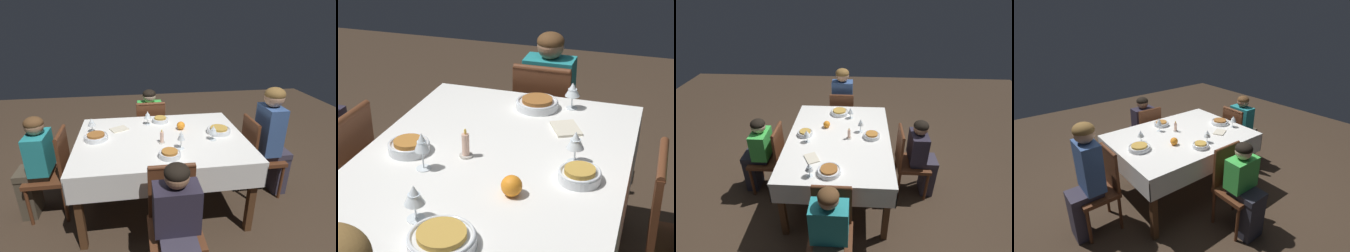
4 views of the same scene
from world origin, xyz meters
TOP-DOWN VIEW (x-y plane):
  - dining_table at (0.00, 0.00)m, footprint 1.57×1.15m
  - chair_north at (0.01, 0.80)m, footprint 0.37×0.37m
  - chair_east at (1.01, 0.01)m, footprint 0.37×0.37m
  - person_child_teal at (1.16, 0.01)m, footprint 0.33×0.30m
  - bowl_west at (-0.57, -0.03)m, footprint 0.23×0.23m
  - wine_glass_west at (-0.47, 0.11)m, footprint 0.07×0.07m
  - bowl_south at (-0.04, -0.39)m, footprint 0.17×0.17m
  - wine_glass_south at (0.10, -0.34)m, footprint 0.08×0.08m
  - bowl_north at (-0.03, 0.37)m, footprint 0.18×0.18m
  - wine_glass_north at (-0.14, 0.24)m, footprint 0.07×0.07m
  - bowl_east at (0.60, -0.05)m, footprint 0.22×0.22m
  - wine_glass_east at (0.66, -0.22)m, footprint 0.08×0.08m
  - candle_centerpiece at (0.01, 0.11)m, footprint 0.06×0.06m
  - orange_fruit at (-0.22, -0.16)m, footprint 0.08×0.08m
  - napkin_red_folded at (0.40, -0.24)m, footprint 0.20×0.18m

SIDE VIEW (x-z plane):
  - chair_north at x=0.01m, z-range 0.04..0.90m
  - chair_east at x=1.01m, z-range 0.04..0.90m
  - person_child_teal at x=1.16m, z-range 0.05..1.05m
  - dining_table at x=0.00m, z-range 0.29..1.03m
  - napkin_red_folded at x=0.40m, z-range 0.74..0.75m
  - bowl_west at x=-0.57m, z-range 0.74..0.79m
  - bowl_east at x=0.60m, z-range 0.74..0.79m
  - bowl_north at x=-0.03m, z-range 0.74..0.79m
  - bowl_south at x=-0.04m, z-range 0.74..0.79m
  - orange_fruit at x=-0.22m, z-range 0.74..0.82m
  - candle_centerpiece at x=0.01m, z-range 0.72..0.85m
  - wine_glass_west at x=-0.47m, z-range 0.76..0.90m
  - wine_glass_south at x=0.10m, z-range 0.76..0.91m
  - wine_glass_east at x=0.66m, z-range 0.77..0.91m
  - wine_glass_north at x=-0.14m, z-range 0.77..0.94m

